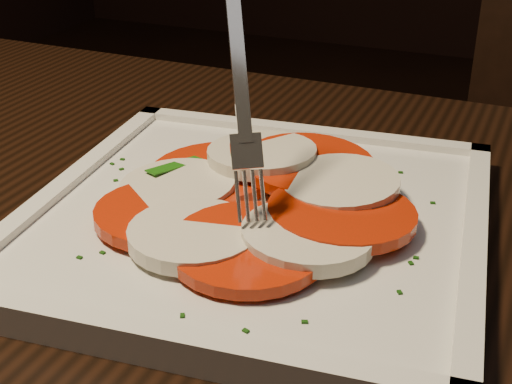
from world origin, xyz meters
TOP-DOWN VIEW (x-y plane):
  - plate at (-0.17, -0.11)m, footprint 0.33×0.33m
  - caprese_salad at (-0.17, -0.11)m, footprint 0.25×0.24m
  - fork at (-0.19, -0.11)m, footprint 0.08×0.10m

SIDE VIEW (x-z plane):
  - plate at x=-0.17m, z-range 0.75..0.76m
  - caprese_salad at x=-0.17m, z-range 0.76..0.79m
  - fork at x=-0.19m, z-range 0.79..0.94m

